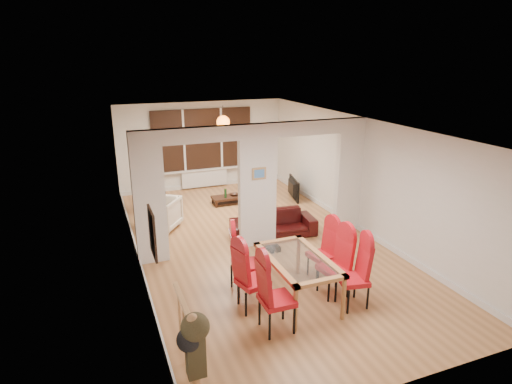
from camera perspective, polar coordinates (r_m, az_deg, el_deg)
floor at (r=9.30m, az=0.17°, el=-6.92°), size 5.00×9.00×0.01m
room_walls at (r=8.84m, az=0.18°, el=0.76°), size 5.00×9.00×2.60m
divider_wall at (r=8.84m, az=0.18°, el=0.76°), size 5.00×0.18×2.60m
bay_window_blinds at (r=12.91m, az=-7.11°, el=7.00°), size 3.00×0.08×1.80m
radiator at (r=13.15m, az=-6.87°, el=1.83°), size 1.40×0.08×0.50m
pendant_light at (r=11.80m, az=-4.40°, el=9.27°), size 0.36×0.36×0.36m
stair_newel at (r=5.80m, az=-9.43°, el=-17.66°), size 0.40×1.20×1.10m
wall_poster at (r=5.95m, az=-13.67°, el=-5.35°), size 0.04×0.52×0.67m
pillar_photo at (r=8.67m, az=0.42°, el=2.48°), size 0.30×0.03×0.25m
dining_table at (r=7.21m, az=5.49°, el=-11.43°), size 0.91×1.62×0.76m
dining_chair_la at (r=6.37m, az=2.82°, el=-13.47°), size 0.47×0.47×1.17m
dining_chair_lb at (r=6.87m, az=-0.45°, el=-11.26°), size 0.54×0.54×1.11m
dining_chair_lc at (r=7.33m, az=-1.40°, el=-9.05°), size 0.55×0.55×1.16m
dining_chair_ra at (r=7.10m, az=12.82°, el=-10.70°), size 0.52×0.52×1.11m
dining_chair_rb at (r=7.35m, az=10.33°, el=-9.46°), size 0.50×0.50×1.12m
dining_chair_rc at (r=7.83m, az=8.73°, el=-7.87°), size 0.48×0.48×1.05m
sofa at (r=9.62m, az=2.32°, el=-4.27°), size 1.95×0.92×0.55m
armchair at (r=10.19m, az=-12.69°, el=-2.83°), size 1.13×1.14×0.75m
person at (r=11.11m, az=-13.26°, el=1.88°), size 0.70×0.47×1.87m
television at (r=12.11m, az=4.61°, el=0.48°), size 1.03×0.35×0.59m
coffee_table at (r=11.73m, az=-3.63°, el=-1.07°), size 0.99×0.65×0.21m
bottle at (r=11.55m, az=-4.10°, el=-0.14°), size 0.07×0.07×0.27m
bowl at (r=11.75m, az=-2.94°, el=-0.33°), size 0.22×0.22×0.05m
shoes at (r=8.97m, az=2.24°, el=-7.53°), size 0.26×0.28×0.11m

